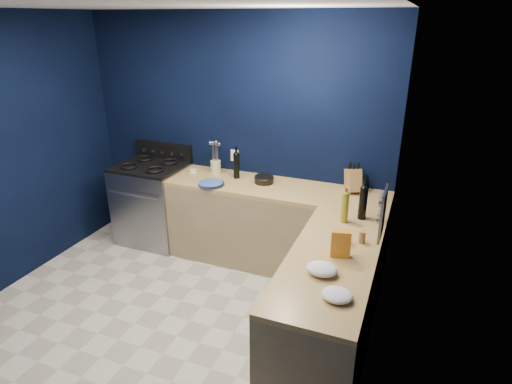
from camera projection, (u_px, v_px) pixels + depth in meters
The scene contains 27 objects.
floor at pixel (155, 331), 3.70m from camera, with size 3.50×3.50×0.02m, color beige.
ceiling at pixel (118, 2), 2.71m from camera, with size 3.50×3.50×0.02m, color silver.
wall_back at pixel (235, 136), 4.72m from camera, with size 3.50×0.02×2.60m, color black.
wall_right at pixel (379, 232), 2.61m from camera, with size 0.02×3.50×2.60m, color black.
cab_back at pixel (275, 227), 4.57m from camera, with size 2.30×0.63×0.86m, color #917F5A.
top_back at pixel (276, 189), 4.39m from camera, with size 2.30×0.63×0.04m, color olive.
cab_right at pixel (328, 309), 3.29m from camera, with size 0.63×1.67×0.86m, color #917F5A.
top_right at pixel (332, 258), 3.12m from camera, with size 0.63×1.67×0.04m, color olive.
gas_range at pixel (154, 204), 5.06m from camera, with size 0.76×0.66×0.92m, color gray.
oven_door at pixel (138, 215), 4.80m from camera, with size 0.59×0.02×0.42m, color black.
cooktop at pixel (150, 166), 4.88m from camera, with size 0.76×0.66×0.03m, color black.
backguard at pixel (163, 150), 5.10m from camera, with size 0.76×0.06×0.20m, color black.
spice_panel at pixel (383, 213), 3.13m from camera, with size 0.02×0.28×0.38m, color gray.
wall_outlet at pixel (235, 155), 4.78m from camera, with size 0.09×0.02×0.13m, color white.
plate_stack at pixel (211, 184), 4.42m from camera, with size 0.26×0.26×0.03m, color #35488B.
ramekin at pixel (193, 171), 4.79m from camera, with size 0.08×0.08×0.03m, color white.
utensil_crock at pixel (216, 167), 4.76m from camera, with size 0.11×0.11×0.14m, color beige.
wine_bottle_back at pixel (236, 166), 4.58m from camera, with size 0.07×0.07×0.27m, color black.
lemon_basket at pixel (264, 179), 4.48m from camera, with size 0.20×0.20×0.08m, color black.
knife_block at pixel (353, 180), 4.24m from camera, with size 0.12×0.21×0.23m, color olive.
wine_bottle_right at pixel (363, 203), 3.64m from camera, with size 0.07×0.07×0.29m, color black.
oil_bottle at pixel (345, 207), 3.58m from camera, with size 0.06×0.06×0.27m, color olive.
spice_jar_near at pixel (348, 238), 3.27m from camera, with size 0.05×0.05×0.10m, color olive.
spice_jar_far at pixel (362, 237), 3.28m from camera, with size 0.05×0.05×0.10m, color olive.
crouton_bag at pixel (341, 244), 3.07m from camera, with size 0.14×0.07×0.21m, color #B32C19.
towel_front at pixel (322, 269), 2.89m from camera, with size 0.22×0.18×0.08m, color white.
towel_end at pixel (337, 295), 2.63m from camera, with size 0.20×0.18×0.06m, color white.
Camera 1 is at (1.91, -2.43, 2.52)m, focal length 29.84 mm.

